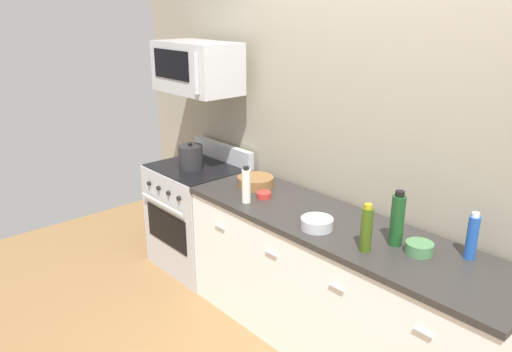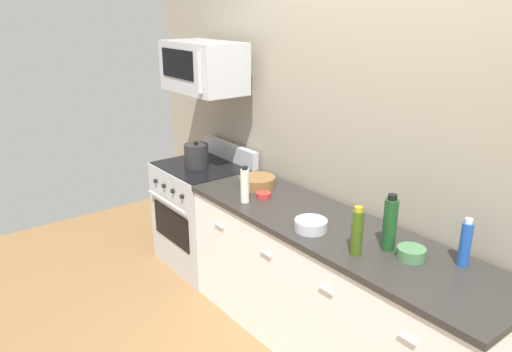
{
  "view_description": "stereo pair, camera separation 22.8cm",
  "coord_description": "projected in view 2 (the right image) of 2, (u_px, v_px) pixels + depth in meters",
  "views": [
    {
      "loc": [
        1.75,
        -2.25,
        2.22
      ],
      "look_at": [
        -0.72,
        -0.05,
        1.07
      ],
      "focal_mm": 34.47,
      "sensor_mm": 36.0,
      "label": 1
    },
    {
      "loc": [
        1.9,
        -2.08,
        2.22
      ],
      "look_at": [
        -0.72,
        -0.05,
        1.07
      ],
      "focal_mm": 34.47,
      "sensor_mm": 36.0,
      "label": 2
    }
  ],
  "objects": [
    {
      "name": "ground_plane",
      "position": [
        326.0,
        349.0,
        3.35
      ],
      "size": [
        6.51,
        6.51,
        0.0
      ],
      "primitive_type": "plane",
      "color": "olive"
    },
    {
      "name": "back_wall",
      "position": [
        381.0,
        149.0,
        3.14
      ],
      "size": [
        5.42,
        0.1,
        2.7
      ],
      "primitive_type": "cube",
      "color": "#9E937F",
      "rests_on": "ground_plane"
    },
    {
      "name": "counter_unit",
      "position": [
        329.0,
        291.0,
        3.2
      ],
      "size": [
        2.33,
        0.66,
        0.92
      ],
      "color": "white",
      "rests_on": "ground_plane"
    },
    {
      "name": "range_oven",
      "position": [
        204.0,
        214.0,
        4.35
      ],
      "size": [
        0.76,
        0.69,
        1.07
      ],
      "color": "#B7BABF",
      "rests_on": "ground_plane"
    },
    {
      "name": "microwave",
      "position": [
        203.0,
        67.0,
        3.95
      ],
      "size": [
        0.74,
        0.44,
        0.4
      ],
      "color": "#B7BABF"
    },
    {
      "name": "bottle_olive_oil",
      "position": [
        357.0,
        232.0,
        2.67
      ],
      "size": [
        0.07,
        0.07,
        0.28
      ],
      "color": "#385114",
      "rests_on": "countertop_slab"
    },
    {
      "name": "bottle_vinegar_white",
      "position": [
        245.0,
        185.0,
        3.39
      ],
      "size": [
        0.06,
        0.06,
        0.26
      ],
      "color": "silver",
      "rests_on": "countertop_slab"
    },
    {
      "name": "bottle_wine_green",
      "position": [
        390.0,
        223.0,
        2.72
      ],
      "size": [
        0.08,
        0.08,
        0.33
      ],
      "color": "#19471E",
      "rests_on": "countertop_slab"
    },
    {
      "name": "bottle_soda_blue",
      "position": [
        465.0,
        244.0,
        2.55
      ],
      "size": [
        0.06,
        0.06,
        0.27
      ],
      "color": "#1E4CA5",
      "rests_on": "countertop_slab"
    },
    {
      "name": "bowl_green_glaze",
      "position": [
        411.0,
        253.0,
        2.65
      ],
      "size": [
        0.15,
        0.15,
        0.06
      ],
      "color": "#477A4C",
      "rests_on": "countertop_slab"
    },
    {
      "name": "bowl_wooden_salad",
      "position": [
        257.0,
        181.0,
        3.71
      ],
      "size": [
        0.27,
        0.27,
        0.08
      ],
      "color": "brown",
      "rests_on": "countertop_slab"
    },
    {
      "name": "bowl_red_small",
      "position": [
        263.0,
        195.0,
        3.5
      ],
      "size": [
        0.11,
        0.11,
        0.04
      ],
      "color": "#B72D28",
      "rests_on": "countertop_slab"
    },
    {
      "name": "bowl_steel_prep",
      "position": [
        311.0,
        225.0,
        2.99
      ],
      "size": [
        0.2,
        0.2,
        0.07
      ],
      "color": "#B2B5BA",
      "rests_on": "countertop_slab"
    },
    {
      "name": "stockpot",
      "position": [
        196.0,
        156.0,
        4.14
      ],
      "size": [
        0.2,
        0.2,
        0.23
      ],
      "color": "#262628",
      "rests_on": "range_oven"
    }
  ]
}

